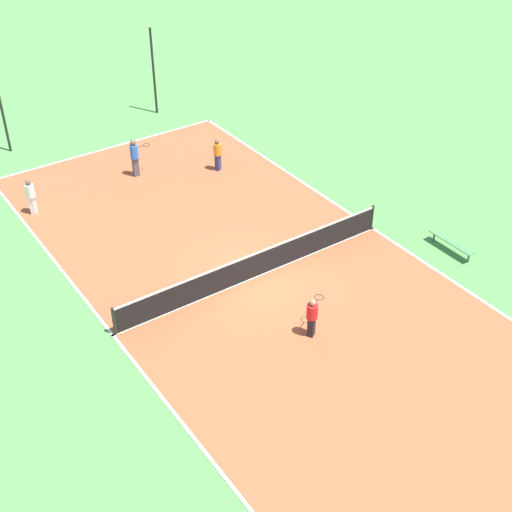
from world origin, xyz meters
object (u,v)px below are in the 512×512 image
(player_near_blue, at_px, (135,155))
(tennis_ball_near_net, at_px, (123,333))
(fence_post_back_right, at_px, (154,72))
(tennis_ball_right_alley, at_px, (309,226))
(fence_post_back_left, at_px, (1,107))
(player_far_white, at_px, (31,194))
(player_center_orange, at_px, (218,153))
(player_coach_red, at_px, (312,315))
(bench, at_px, (452,242))
(tennis_net, at_px, (256,264))

(player_near_blue, xyz_separation_m, tennis_ball_near_net, (-5.16, -9.24, -0.96))
(tennis_ball_near_net, relative_size, fence_post_back_right, 0.02)
(tennis_ball_right_alley, distance_m, fence_post_back_left, 15.25)
(tennis_ball_near_net, distance_m, fence_post_back_right, 17.50)
(player_near_blue, relative_size, fence_post_back_right, 0.39)
(player_far_white, distance_m, fence_post_back_right, 10.77)
(player_center_orange, relative_size, fence_post_back_right, 0.34)
(fence_post_back_right, bearing_deg, fence_post_back_left, 180.00)
(player_center_orange, xyz_separation_m, tennis_ball_near_net, (-8.39, -7.64, -0.81))
(player_center_orange, relative_size, tennis_ball_right_alley, 22.02)
(player_center_orange, height_order, tennis_ball_right_alley, player_center_orange)
(player_far_white, height_order, fence_post_back_right, fence_post_back_right)
(player_coach_red, relative_size, tennis_ball_right_alley, 21.05)
(player_center_orange, xyz_separation_m, fence_post_back_left, (-6.99, 7.14, 1.33))
(tennis_ball_near_net, bearing_deg, player_near_blue, 60.81)
(player_far_white, relative_size, tennis_ball_right_alley, 22.84)
(bench, relative_size, player_near_blue, 1.16)
(tennis_net, height_order, player_coach_red, player_coach_red)
(tennis_net, distance_m, player_center_orange, 8.14)
(fence_post_back_right, bearing_deg, tennis_ball_right_alley, -91.36)
(fence_post_back_right, bearing_deg, tennis_net, -104.76)
(player_coach_red, distance_m, fence_post_back_left, 18.60)
(player_center_orange, bearing_deg, tennis_ball_near_net, 14.02)
(tennis_net, distance_m, player_far_white, 9.90)
(tennis_ball_near_net, bearing_deg, player_center_orange, 42.34)
(player_coach_red, xyz_separation_m, fence_post_back_left, (-3.53, 18.21, 1.37))
(player_near_blue, relative_size, player_far_white, 1.11)
(fence_post_back_left, distance_m, fence_post_back_right, 7.72)
(tennis_net, bearing_deg, player_far_white, 119.96)
(player_coach_red, bearing_deg, tennis_ball_near_net, 114.00)
(player_near_blue, xyz_separation_m, tennis_ball_right_alley, (3.65, -7.62, -0.96))
(bench, relative_size, fence_post_back_right, 0.45)
(tennis_net, height_order, player_center_orange, player_center_orange)
(player_far_white, xyz_separation_m, fence_post_back_right, (8.80, 6.08, 1.30))
(tennis_ball_right_alley, bearing_deg, fence_post_back_left, 119.37)
(player_far_white, height_order, fence_post_back_left, fence_post_back_left)
(bench, height_order, fence_post_back_right, fence_post_back_right)
(tennis_net, xyz_separation_m, player_center_orange, (3.13, 7.51, 0.30))
(fence_post_back_left, height_order, fence_post_back_right, same)
(fence_post_back_left, bearing_deg, player_far_white, -100.10)
(player_coach_red, bearing_deg, tennis_ball_right_alley, 21.28)
(bench, bearing_deg, fence_post_back_right, 9.81)
(tennis_ball_right_alley, xyz_separation_m, fence_post_back_left, (-7.40, 13.16, 2.14))
(tennis_ball_near_net, bearing_deg, fence_post_back_right, 58.33)
(tennis_net, height_order, tennis_ball_near_net, tennis_net)
(player_center_orange, bearing_deg, fence_post_back_right, -124.18)
(bench, relative_size, player_coach_red, 1.39)
(fence_post_back_left, bearing_deg, fence_post_back_right, 0.00)
(player_far_white, relative_size, fence_post_back_right, 0.35)
(player_near_blue, relative_size, fence_post_back_left, 0.39)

